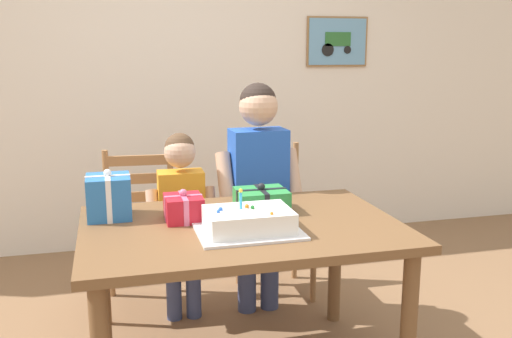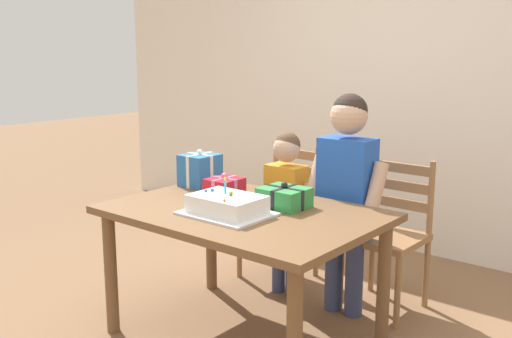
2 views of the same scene
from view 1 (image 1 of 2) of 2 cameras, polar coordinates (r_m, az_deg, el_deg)
The scene contains 10 objects.
back_wall at distance 4.41m, azimuth -7.43°, elevation 9.17°, with size 6.40×0.11×2.60m.
dining_table at distance 2.60m, azimuth -1.42°, elevation -7.47°, with size 1.41×0.97×0.74m.
birthday_cake at distance 2.44m, azimuth -0.74°, elevation -5.28°, with size 0.44×0.34×0.19m.
gift_box_red_large at distance 2.73m, azimuth -14.49°, elevation -2.69°, with size 0.20×0.22×0.23m.
gift_box_beside_cake at distance 2.75m, azimuth 0.54°, elevation -3.15°, with size 0.24×0.21×0.14m.
gift_box_corner_small at distance 2.63m, azimuth -7.24°, elevation -3.89°, with size 0.17×0.19×0.15m.
chair_left at distance 3.44m, azimuth -11.47°, elevation -5.92°, with size 0.45×0.45×0.92m.
chair_right at distance 3.57m, azimuth 1.70°, elevation -5.01°, with size 0.43×0.43×0.92m.
child_older at distance 3.21m, azimuth 0.25°, elevation -0.68°, with size 0.48×0.28×1.33m.
child_younger at distance 3.17m, azimuth -7.46°, elevation -3.94°, with size 0.39×0.22×1.06m.
Camera 1 is at (-0.56, -2.39, 1.51)m, focal length 40.05 mm.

